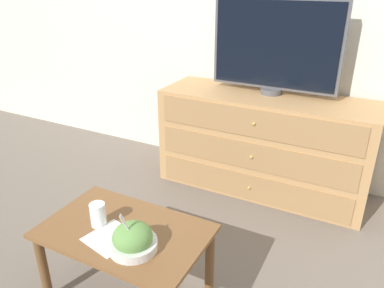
% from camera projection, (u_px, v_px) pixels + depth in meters
% --- Properties ---
extents(ground_plane, '(12.00, 12.00, 0.00)m').
position_uv_depth(ground_plane, '(257.00, 168.00, 3.03)').
color(ground_plane, '#70665B').
extents(dresser, '(1.43, 0.48, 0.70)m').
position_uv_depth(dresser, '(263.00, 144.00, 2.63)').
color(dresser, tan).
rests_on(dresser, ground_plane).
extents(tv, '(0.84, 0.14, 0.61)m').
position_uv_depth(tv, '(275.00, 46.00, 2.40)').
color(tv, '#515156').
rests_on(tv, dresser).
extents(coffee_table, '(0.74, 0.47, 0.39)m').
position_uv_depth(coffee_table, '(125.00, 242.00, 1.70)').
color(coffee_table, brown).
rests_on(coffee_table, ground_plane).
extents(takeout_bowl, '(0.20, 0.20, 0.19)m').
position_uv_depth(takeout_bowl, '(133.00, 239.00, 1.54)').
color(takeout_bowl, silver).
rests_on(takeout_bowl, coffee_table).
extents(drink_cup, '(0.07, 0.07, 0.11)m').
position_uv_depth(drink_cup, '(98.00, 216.00, 1.69)').
color(drink_cup, '#9E6638').
rests_on(drink_cup, coffee_table).
extents(napkin, '(0.23, 0.23, 0.00)m').
position_uv_depth(napkin, '(111.00, 238.00, 1.62)').
color(napkin, white).
rests_on(napkin, coffee_table).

